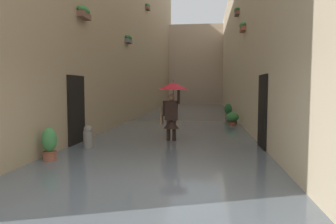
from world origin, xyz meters
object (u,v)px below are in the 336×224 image
at_px(potted_plant_near_left, 233,119).
at_px(potted_plant_near_right, 50,146).
at_px(potted_plant_mid_left, 228,111).
at_px(mooring_bollard, 88,139).
at_px(person_wading, 172,101).

bearing_deg(potted_plant_near_left, potted_plant_near_right, 57.78).
height_order(potted_plant_mid_left, potted_plant_near_right, potted_plant_mid_left).
xyz_separation_m(potted_plant_near_right, mooring_bollard, (-0.31, -1.55, -0.09)).
xyz_separation_m(person_wading, potted_plant_near_left, (-2.25, -4.50, -1.02)).
relative_size(potted_plant_mid_left, potted_plant_near_right, 1.03).
distance_m(person_wading, mooring_bollard, 2.84).
bearing_deg(potted_plant_near_right, person_wading, -129.52).
height_order(potted_plant_near_left, potted_plant_near_right, potted_plant_near_right).
relative_size(potted_plant_mid_left, mooring_bollard, 1.19).
distance_m(potted_plant_near_left, mooring_bollard, 7.45).
bearing_deg(mooring_bollard, potted_plant_near_right, 78.83).
xyz_separation_m(potted_plant_near_left, mooring_bollard, (4.44, 5.98, -0.01)).
bearing_deg(mooring_bollard, potted_plant_mid_left, -115.32).
bearing_deg(potted_plant_near_right, potted_plant_mid_left, -113.48).
bearing_deg(potted_plant_mid_left, potted_plant_near_right, 66.52).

